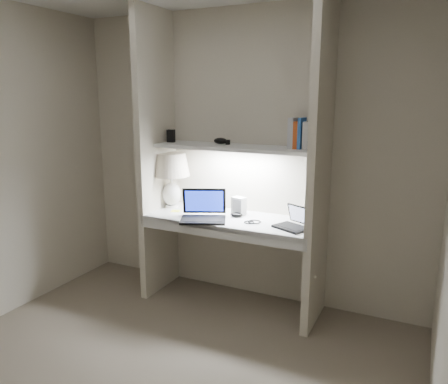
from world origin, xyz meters
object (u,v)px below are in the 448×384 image
Objects in this scene: table_lamp at (171,171)px; laptop_netbook at (295,223)px; laptop_main at (204,213)px; speaker at (239,206)px; book_row at (304,134)px.

table_lamp reaches higher than laptop_netbook.
laptop_netbook is at bearing -17.71° from laptop_main.
laptop_main is 0.32m from speaker.
table_lamp is 1.08× the size of laptop_main.
laptop_main is at bearing -25.94° from table_lamp.
book_row is (0.75, 0.29, 0.65)m from laptop_main.
speaker is 0.83m from book_row.
book_row is (1.19, 0.07, 0.37)m from table_lamp.
laptop_main is 1.40× the size of laptop_netbook.
table_lamp is 1.25m from book_row.
laptop_main is at bearing -114.71° from speaker.
table_lamp reaches higher than speaker.
laptop_netbook is at bearing -87.05° from book_row.
book_row is (-0.01, 0.20, 0.67)m from laptop_netbook.
laptop_main is 1.03m from book_row.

